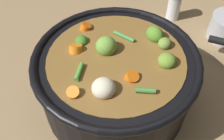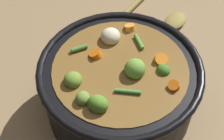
# 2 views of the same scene
# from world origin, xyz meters

# --- Properties ---
(ground_plane) EXTENTS (1.10, 1.10, 0.00)m
(ground_plane) POSITION_xyz_m (0.00, 0.00, 0.00)
(ground_plane) COLOR #8C704C
(cooking_pot) EXTENTS (0.33, 0.33, 0.16)m
(cooking_pot) POSITION_xyz_m (0.00, 0.00, 0.07)
(cooking_pot) COLOR black
(cooking_pot) RESTS_ON ground_plane
(salt_shaker) EXTENTS (0.04, 0.04, 0.09)m
(salt_shaker) POSITION_xyz_m (0.05, 0.35, 0.04)
(salt_shaker) COLOR silver
(salt_shaker) RESTS_ON ground_plane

